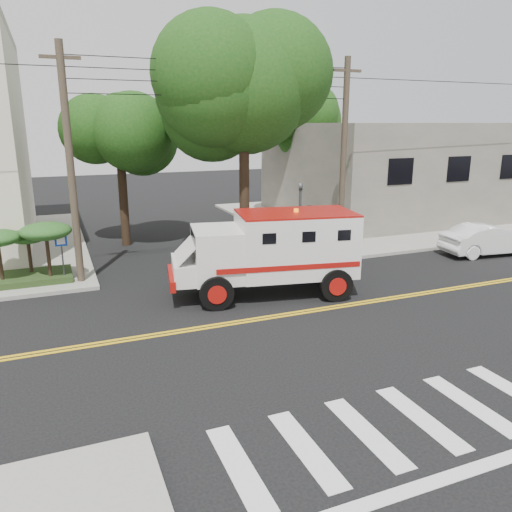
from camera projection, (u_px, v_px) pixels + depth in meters
name	position (u px, v px, depth m)	size (l,w,h in m)	color
ground	(273.00, 317.00, 16.38)	(100.00, 100.00, 0.00)	black
sidewalk_ne	(375.00, 217.00, 33.36)	(17.00, 17.00, 0.15)	gray
building_right	(392.00, 169.00, 33.56)	(14.00, 12.00, 6.00)	#646156
utility_pole_left	(71.00, 169.00, 18.53)	(0.28, 0.28, 9.00)	#382D23
utility_pole_right	(343.00, 160.00, 23.05)	(0.28, 0.28, 9.00)	#382D23
tree_main	(256.00, 97.00, 20.77)	(6.08, 5.70, 9.85)	black
tree_left	(126.00, 132.00, 24.45)	(4.48, 4.20, 7.70)	black
tree_right	(299.00, 124.00, 32.13)	(4.80, 4.50, 8.20)	black
traffic_signal	(300.00, 214.00, 22.19)	(0.15, 0.18, 3.60)	#3F3F42
accessibility_sign	(62.00, 251.00, 19.28)	(0.45, 0.10, 2.02)	#3F3F42
palm_planter	(26.00, 244.00, 19.16)	(3.52, 2.63, 2.36)	#1E3314
armored_truck	(272.00, 249.00, 18.15)	(7.04, 3.68, 3.06)	silver
parked_sedan	(488.00, 239.00, 23.93)	(1.58, 4.54, 1.50)	white
pedestrian_a	(311.00, 231.00, 24.98)	(0.57, 0.37, 1.56)	gray
pedestrian_b	(309.00, 222.00, 26.71)	(0.86, 0.67, 1.76)	gray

